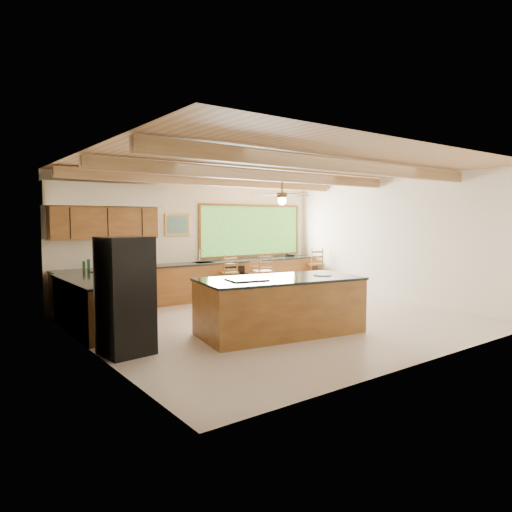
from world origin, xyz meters
TOP-DOWN VIEW (x-y plane):
  - ground at (0.00, 0.00)m, footprint 7.20×7.20m
  - room_shell at (-0.17, 0.65)m, footprint 7.27×6.54m
  - counter_run at (-0.82, 2.52)m, footprint 7.12×3.10m
  - island at (-0.64, -0.82)m, footprint 2.98×1.78m
  - refrigerator at (-3.22, -0.40)m, footprint 0.74×0.72m
  - bar_stool_a at (0.44, 2.39)m, footprint 0.51×0.51m
  - bar_stool_b at (1.11, 1.89)m, footprint 0.53×0.53m
  - bar_stool_c at (1.20, 2.40)m, footprint 0.46×0.46m
  - bar_stool_d at (3.30, 2.39)m, footprint 0.53×0.53m

SIDE VIEW (x-z plane):
  - ground at x=0.00m, z-range 0.00..0.00m
  - counter_run at x=-0.82m, z-range -0.15..1.08m
  - island at x=-0.64m, z-range -0.01..0.99m
  - bar_stool_c at x=1.20m, z-range 0.09..1.08m
  - bar_stool_a at x=0.44m, z-range 0.10..1.24m
  - bar_stool_b at x=1.11m, z-range 0.11..1.29m
  - bar_stool_d at x=3.30m, z-range 0.11..1.30m
  - refrigerator at x=-3.22m, z-range 0.00..1.73m
  - room_shell at x=-0.17m, z-range 0.70..3.72m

